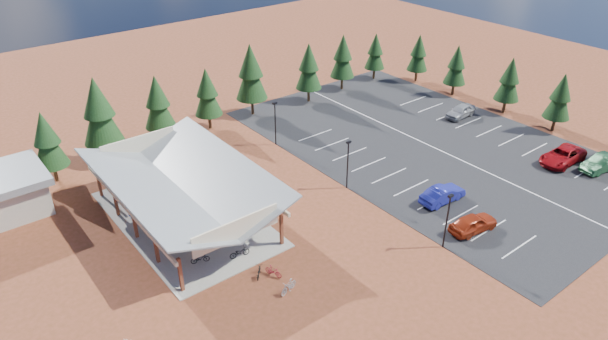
# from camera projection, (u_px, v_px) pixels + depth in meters

# --- Properties ---
(ground) EXTENTS (140.00, 140.00, 0.00)m
(ground) POSITION_uv_depth(u_px,v_px,m) (321.00, 214.00, 49.44)
(ground) COLOR #562D16
(ground) RESTS_ON ground
(asphalt_lot) EXTENTS (27.00, 44.00, 0.04)m
(asphalt_lot) POSITION_uv_depth(u_px,v_px,m) (429.00, 145.00, 61.40)
(asphalt_lot) COLOR black
(asphalt_lot) RESTS_ON ground
(concrete_pad) EXTENTS (10.60, 18.60, 0.10)m
(concrete_pad) POSITION_uv_depth(u_px,v_px,m) (186.00, 218.00, 48.83)
(concrete_pad) COLOR gray
(concrete_pad) RESTS_ON ground
(bike_pavilion) EXTENTS (11.65, 19.40, 4.97)m
(bike_pavilion) POSITION_uv_depth(u_px,v_px,m) (181.00, 182.00, 46.95)
(bike_pavilion) COLOR #532D17
(bike_pavilion) RESTS_ON concrete_pad
(lamp_post_0) EXTENTS (0.50, 0.25, 5.14)m
(lamp_post_0) POSITION_uv_depth(u_px,v_px,m) (447.00, 218.00, 43.82)
(lamp_post_0) COLOR black
(lamp_post_0) RESTS_ON ground
(lamp_post_1) EXTENTS (0.50, 0.25, 5.14)m
(lamp_post_1) POSITION_uv_depth(u_px,v_px,m) (348.00, 161.00, 52.01)
(lamp_post_1) COLOR black
(lamp_post_1) RESTS_ON ground
(lamp_post_2) EXTENTS (0.50, 0.25, 5.14)m
(lamp_post_2) POSITION_uv_depth(u_px,v_px,m) (275.00, 120.00, 60.20)
(lamp_post_2) COLOR black
(lamp_post_2) RESTS_ON ground
(trash_bin_0) EXTENTS (0.60, 0.60, 0.90)m
(trash_bin_0) POSITION_uv_depth(u_px,v_px,m) (258.00, 197.00, 51.14)
(trash_bin_0) COLOR #3D2315
(trash_bin_0) RESTS_ON ground
(trash_bin_1) EXTENTS (0.60, 0.60, 0.90)m
(trash_bin_1) POSITION_uv_depth(u_px,v_px,m) (251.00, 195.00, 51.44)
(trash_bin_1) COLOR #3D2315
(trash_bin_1) RESTS_ON ground
(pine_1) EXTENTS (3.25, 3.25, 7.57)m
(pine_1) POSITION_uv_depth(u_px,v_px,m) (47.00, 140.00, 52.34)
(pine_1) COLOR #382314
(pine_1) RESTS_ON ground
(pine_2) EXTENTS (4.08, 4.08, 9.51)m
(pine_2) POSITION_uv_depth(u_px,v_px,m) (99.00, 111.00, 55.37)
(pine_2) COLOR #382314
(pine_2) RESTS_ON ground
(pine_3) EXTENTS (3.44, 3.44, 8.02)m
(pine_3) POSITION_uv_depth(u_px,v_px,m) (158.00, 102.00, 59.80)
(pine_3) COLOR #382314
(pine_3) RESTS_ON ground
(pine_4) EXTENTS (3.24, 3.24, 7.55)m
(pine_4) POSITION_uv_depth(u_px,v_px,m) (207.00, 92.00, 63.13)
(pine_4) COLOR #382314
(pine_4) RESTS_ON ground
(pine_5) EXTENTS (3.93, 3.93, 9.15)m
(pine_5) POSITION_uv_depth(u_px,v_px,m) (251.00, 72.00, 66.23)
(pine_5) COLOR #382314
(pine_5) RESTS_ON ground
(pine_6) EXTENTS (3.42, 3.42, 7.96)m
(pine_6) POSITION_uv_depth(u_px,v_px,m) (309.00, 66.00, 70.29)
(pine_6) COLOR #382314
(pine_6) RESTS_ON ground
(pine_7) EXTENTS (3.36, 3.36, 7.83)m
(pine_7) POSITION_uv_depth(u_px,v_px,m) (343.00, 56.00, 74.25)
(pine_7) COLOR #382314
(pine_7) RESTS_ON ground
(pine_8) EXTENTS (2.91, 2.91, 6.78)m
(pine_8) POSITION_uv_depth(u_px,v_px,m) (375.00, 51.00, 78.25)
(pine_8) COLOR #382314
(pine_8) RESTS_ON ground
(pine_10) EXTENTS (3.08, 3.08, 7.17)m
(pine_10) POSITION_uv_depth(u_px,v_px,m) (560.00, 96.00, 62.65)
(pine_10) COLOR #382314
(pine_10) RESTS_ON ground
(pine_11) EXTENTS (3.12, 3.12, 7.28)m
(pine_11) POSITION_uv_depth(u_px,v_px,m) (510.00, 79.00, 67.36)
(pine_11) COLOR #382314
(pine_11) RESTS_ON ground
(pine_12) EXTENTS (3.00, 3.00, 7.00)m
(pine_12) POSITION_uv_depth(u_px,v_px,m) (456.00, 65.00, 72.64)
(pine_12) COLOR #382314
(pine_12) RESTS_ON ground
(pine_13) EXTENTS (2.96, 2.96, 6.89)m
(pine_13) POSITION_uv_depth(u_px,v_px,m) (418.00, 53.00, 77.41)
(pine_13) COLOR #382314
(pine_13) RESTS_ON ground
(bike_0) EXTENTS (1.61, 1.01, 0.80)m
(bike_0) POSITION_uv_depth(u_px,v_px,m) (200.00, 258.00, 43.19)
(bike_0) COLOR black
(bike_0) RESTS_ON concrete_pad
(bike_1) EXTENTS (1.56, 0.48, 0.93)m
(bike_1) POSITION_uv_depth(u_px,v_px,m) (199.00, 237.00, 45.58)
(bike_1) COLOR gray
(bike_1) RESTS_ON concrete_pad
(bike_2) EXTENTS (1.96, 1.03, 0.98)m
(bike_2) POSITION_uv_depth(u_px,v_px,m) (137.00, 209.00, 49.19)
(bike_2) COLOR navy
(bike_2) RESTS_ON concrete_pad
(bike_3) EXTENTS (1.68, 0.53, 1.00)m
(bike_3) POSITION_uv_depth(u_px,v_px,m) (142.00, 196.00, 51.11)
(bike_3) COLOR maroon
(bike_3) RESTS_ON concrete_pad
(bike_4) EXTENTS (1.78, 0.89, 0.89)m
(bike_4) POSITION_uv_depth(u_px,v_px,m) (239.00, 252.00, 43.80)
(bike_4) COLOR black
(bike_4) RESTS_ON concrete_pad
(bike_5) EXTENTS (1.57, 0.49, 0.93)m
(bike_5) POSITION_uv_depth(u_px,v_px,m) (219.00, 224.00, 47.22)
(bike_5) COLOR gray
(bike_5) RESTS_ON concrete_pad
(bike_6) EXTENTS (1.68, 0.87, 0.84)m
(bike_6) POSITION_uv_depth(u_px,v_px,m) (195.00, 208.00, 49.44)
(bike_6) COLOR navy
(bike_6) RESTS_ON concrete_pad
(bike_7) EXTENTS (1.75, 0.60, 1.04)m
(bike_7) POSITION_uv_depth(u_px,v_px,m) (199.00, 181.00, 53.41)
(bike_7) COLOR maroon
(bike_7) RESTS_ON concrete_pad
(bike_11) EXTENTS (0.89, 1.62, 0.94)m
(bike_11) POSITION_uv_depth(u_px,v_px,m) (273.00, 271.00, 41.91)
(bike_11) COLOR maroon
(bike_11) RESTS_ON ground
(bike_12) EXTENTS (1.43, 1.53, 0.82)m
(bike_12) POSITION_uv_depth(u_px,v_px,m) (259.00, 272.00, 41.93)
(bike_12) COLOR black
(bike_12) RESTS_ON ground
(bike_13) EXTENTS (1.81, 0.94, 1.05)m
(bike_13) POSITION_uv_depth(u_px,v_px,m) (289.00, 286.00, 40.32)
(bike_13) COLOR #919299
(bike_13) RESTS_ON ground
(bike_14) EXTENTS (0.87, 1.85, 0.93)m
(bike_14) POSITION_uv_depth(u_px,v_px,m) (259.00, 180.00, 53.79)
(bike_14) COLOR navy
(bike_14) RESTS_ON ground
(bike_15) EXTENTS (1.76, 1.47, 1.08)m
(bike_15) POSITION_uv_depth(u_px,v_px,m) (265.00, 205.00, 49.75)
(bike_15) COLOR maroon
(bike_15) RESTS_ON ground
(bike_16) EXTENTS (1.85, 1.04, 0.92)m
(bike_16) POSITION_uv_depth(u_px,v_px,m) (278.00, 185.00, 53.06)
(bike_16) COLOR black
(bike_16) RESTS_ON ground
(car_0) EXTENTS (4.82, 2.47, 1.57)m
(car_0) POSITION_uv_depth(u_px,v_px,m) (473.00, 223.00, 46.86)
(car_0) COLOR maroon
(car_0) RESTS_ON asphalt_lot
(car_1) EXTENTS (4.86, 1.88, 1.58)m
(car_1) POSITION_uv_depth(u_px,v_px,m) (443.00, 194.00, 50.87)
(car_1) COLOR navy
(car_1) RESTS_ON asphalt_lot
(car_5) EXTENTS (5.19, 2.46, 1.64)m
(car_5) POSITION_uv_depth(u_px,v_px,m) (602.00, 163.00, 56.07)
(car_5) COLOR #1A4626
(car_5) RESTS_ON asphalt_lot
(car_6) EXTENTS (5.90, 2.78, 1.63)m
(car_6) POSITION_uv_depth(u_px,v_px,m) (563.00, 156.00, 57.45)
(car_6) COLOR maroon
(car_6) RESTS_ON asphalt_lot
(car_8) EXTENTS (4.66, 2.07, 1.56)m
(car_8) POSITION_uv_depth(u_px,v_px,m) (460.00, 111.00, 67.81)
(car_8) COLOR gray
(car_8) RESTS_ON asphalt_lot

